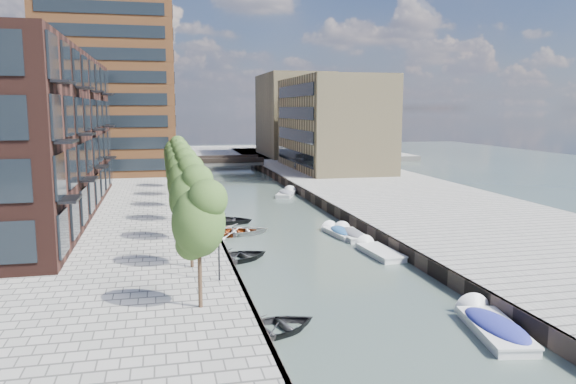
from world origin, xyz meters
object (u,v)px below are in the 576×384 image
object	(u,v)px
tree_0	(199,218)
sloop_1	(271,333)
tree_6	(174,151)
motorboat_3	(339,232)
tree_5	(176,156)
tree_1	(190,195)
car	(305,166)
tree_4	(178,162)
motorboat_4	(287,194)
tree_3	(181,170)
sloop_3	(238,235)
tree_2	(185,180)
sloop_2	(230,235)
sloop_0	(235,261)
motorboat_2	(377,252)
motorboat_0	(491,326)
motorboat_1	(350,234)
sloop_4	(224,223)
bridge	(223,162)

from	to	relation	value
tree_0	sloop_1	size ratio (longest dim) A/B	1.28
tree_6	motorboat_3	xyz separation A→B (m)	(12.53, -24.57, -5.13)
tree_6	tree_5	bearing A→B (deg)	-90.00
tree_1	car	distance (m)	52.84
tree_0	tree_4	world-z (taller)	same
tree_4	motorboat_4	bearing A→B (deg)	40.12
tree_3	sloop_3	world-z (taller)	tree_3
tree_2	car	distance (m)	46.44
sloop_2	car	distance (m)	40.07
tree_3	sloop_0	xyz separation A→B (m)	(3.10, -9.71, -5.31)
motorboat_2	motorboat_0	bearing A→B (deg)	-90.31
sloop_0	motorboat_0	world-z (taller)	motorboat_0
sloop_0	sloop_2	distance (m)	7.93
sloop_3	motorboat_0	distance (m)	24.39
sloop_0	sloop_3	world-z (taller)	sloop_3
tree_1	sloop_3	size ratio (longest dim) A/B	1.16
car	motorboat_0	bearing A→B (deg)	-114.92
tree_3	motorboat_1	world-z (taller)	tree_3
tree_1	motorboat_2	distance (m)	14.82
tree_1	motorboat_1	size ratio (longest dim) A/B	1.26
tree_2	car	world-z (taller)	tree_2
sloop_0	car	size ratio (longest dim) A/B	1.14
motorboat_4	tree_4	bearing A→B (deg)	-139.88
car	sloop_3	bearing A→B (deg)	-131.34
sloop_4	car	size ratio (longest dim) A/B	1.19
tree_4	sloop_2	world-z (taller)	tree_4
tree_6	motorboat_2	size ratio (longest dim) A/B	1.16
tree_6	motorboat_3	world-z (taller)	tree_6
sloop_0	sloop_2	bearing A→B (deg)	-22.57
tree_0	tree_2	bearing A→B (deg)	90.00
sloop_4	motorboat_3	size ratio (longest dim) A/B	1.10
sloop_3	motorboat_2	size ratio (longest dim) A/B	1.00
bridge	sloop_3	distance (m)	48.92
motorboat_1	motorboat_4	xyz separation A→B (m)	(-0.21, 22.35, 0.01)
sloop_1	motorboat_3	bearing A→B (deg)	-43.68
tree_3	motorboat_3	size ratio (longest dim) A/B	1.28
tree_3	sloop_2	bearing A→B (deg)	-25.97
motorboat_1	motorboat_3	bearing A→B (deg)	125.79
sloop_1	motorboat_1	size ratio (longest dim) A/B	0.98
sloop_1	motorboat_0	world-z (taller)	motorboat_0
tree_4	car	world-z (taller)	tree_4
tree_4	sloop_4	bearing A→B (deg)	-46.47
tree_5	sloop_2	size ratio (longest dim) A/B	1.30
tree_5	car	size ratio (longest dim) A/B	1.38
sloop_0	motorboat_2	distance (m)	10.18
tree_6	car	bearing A→B (deg)	35.25
motorboat_4	motorboat_1	bearing A→B (deg)	-89.46
tree_0	tree_6	xyz separation A→B (m)	(0.00, 42.00, 0.00)
sloop_2	sloop_4	size ratio (longest dim) A/B	0.89
sloop_2	sloop_4	bearing A→B (deg)	-4.94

